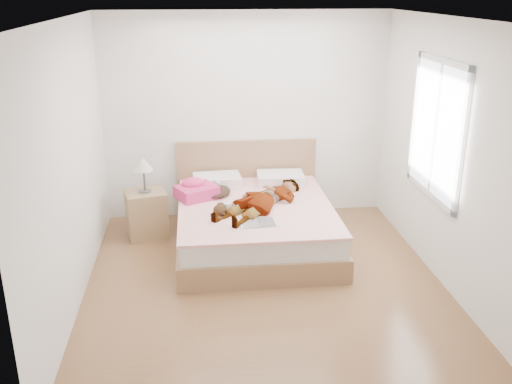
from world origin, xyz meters
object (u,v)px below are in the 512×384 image
at_px(magazine, 258,223).
at_px(nightstand, 146,210).
at_px(phone, 217,182).
at_px(bed, 254,221).
at_px(coffee_mug, 228,207).
at_px(woman, 263,197).
at_px(plush_toy, 220,209).
at_px(towel, 196,190).

bearing_deg(magazine, nightstand, 141.77).
bearing_deg(phone, bed, -85.59).
height_order(phone, coffee_mug, phone).
bearing_deg(woman, bed, 171.92).
distance_m(magazine, coffee_mug, 0.48).
xyz_separation_m(bed, nightstand, (-1.27, 0.34, 0.05)).
height_order(coffee_mug, plush_toy, plush_toy).
xyz_separation_m(coffee_mug, nightstand, (-0.95, 0.60, -0.23)).
distance_m(magazine, plush_toy, 0.49).
height_order(bed, coffee_mug, bed).
bearing_deg(coffee_mug, plush_toy, -138.19).
bearing_deg(phone, towel, 146.91).
height_order(coffee_mug, nightstand, nightstand).
xyz_separation_m(phone, nightstand, (-0.86, 0.04, -0.34)).
bearing_deg(phone, coffee_mug, -130.46).
bearing_deg(bed, coffee_mug, -141.11).
bearing_deg(towel, woman, -23.16).
bearing_deg(magazine, phone, 112.26).
distance_m(woman, magazine, 0.56).
distance_m(plush_toy, nightstand, 1.12).
height_order(bed, nightstand, bed).
distance_m(woman, coffee_mug, 0.44).
xyz_separation_m(woman, coffee_mug, (-0.41, -0.16, -0.05)).
xyz_separation_m(phone, coffee_mug, (0.09, -0.56, -0.11)).
distance_m(towel, nightstand, 0.67).
xyz_separation_m(towel, nightstand, (-0.60, 0.12, -0.28)).
distance_m(woman, plush_toy, 0.56).
bearing_deg(nightstand, bed, -15.00).
xyz_separation_m(woman, nightstand, (-1.36, 0.44, -0.28)).
xyz_separation_m(woman, magazine, (-0.12, -0.54, -0.09)).
distance_m(coffee_mug, nightstand, 1.14).
bearing_deg(phone, nightstand, 127.79).
distance_m(phone, coffee_mug, 0.58).
relative_size(woman, towel, 2.62).
bearing_deg(woman, nightstand, -157.51).
height_order(phone, bed, bed).
distance_m(bed, coffee_mug, 0.50).
distance_m(coffee_mug, plush_toy, 0.13).
bearing_deg(woman, plush_toy, -113.84).
xyz_separation_m(towel, magazine, (0.64, -0.86, -0.09)).
distance_m(phone, plush_toy, 0.65).
bearing_deg(woman, phone, -178.18).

